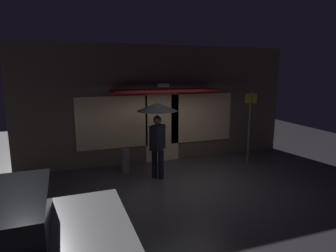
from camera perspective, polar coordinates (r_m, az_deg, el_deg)
name	(u,v)px	position (r m, az deg, el deg)	size (l,w,h in m)	color
ground_plane	(188,185)	(7.43, 4.07, -11.80)	(18.00, 18.00, 0.00)	#423F44
building_facade	(161,105)	(9.11, -1.50, 4.33)	(8.78, 1.00, 3.67)	brown
person_with_umbrella	(157,119)	(7.46, -2.14, 1.37)	(1.07, 1.07, 2.07)	black
street_sign_post	(250,122)	(9.23, 16.08, 0.76)	(0.40, 0.07, 2.30)	#595B60
sidewalk_bollard	(125,161)	(8.28, -8.63, -6.94)	(0.25, 0.25, 0.69)	slate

